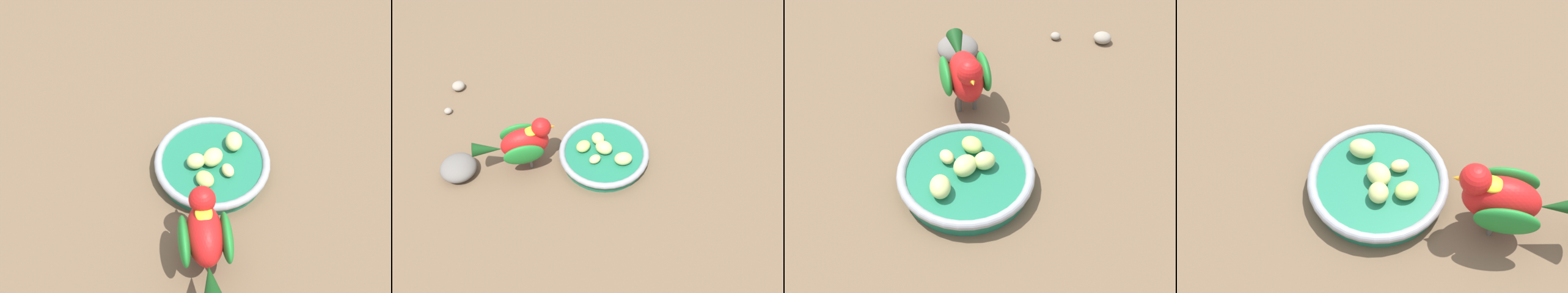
{
  "view_description": "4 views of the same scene",
  "coord_description": "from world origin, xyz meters",
  "views": [
    {
      "loc": [
        -0.54,
        -0.16,
        0.74
      ],
      "look_at": [
        -0.04,
        0.03,
        0.07
      ],
      "focal_mm": 52.14,
      "sensor_mm": 36.0,
      "label": 1
    },
    {
      "loc": [
        0.04,
        -0.46,
        0.6
      ],
      "look_at": [
        -0.06,
        -0.01,
        0.06
      ],
      "focal_mm": 33.57,
      "sensor_mm": 36.0,
      "label": 2
    },
    {
      "loc": [
        0.39,
        0.14,
        0.52
      ],
      "look_at": [
        -0.04,
        0.03,
        0.06
      ],
      "focal_mm": 45.38,
      "sensor_mm": 36.0,
      "label": 3
    },
    {
      "loc": [
        -0.27,
        0.34,
        0.63
      ],
      "look_at": [
        -0.0,
        -0.01,
        0.05
      ],
      "focal_mm": 51.55,
      "sensor_mm": 36.0,
      "label": 4
    }
  ],
  "objects": [
    {
      "name": "ground_plane",
      "position": [
        0.0,
        0.0,
        0.0
      ],
      "size": [
        4.0,
        4.0,
        0.0
      ],
      "primitive_type": "plane",
      "color": "brown"
    },
    {
      "name": "feeding_bowl",
      "position": [
        -0.03,
        0.01,
        0.02
      ],
      "size": [
        0.18,
        0.18,
        0.03
      ],
      "color": "#1E7251",
      "rests_on": "ground_plane"
    },
    {
      "name": "apple_piece_0",
      "position": [
        -0.03,
        0.01,
        0.04
      ],
      "size": [
        0.04,
        0.04,
        0.02
      ],
      "primitive_type": "ellipsoid",
      "rotation": [
        0.0,
        0.0,
        5.98
      ],
      "color": "#C6D17A",
      "rests_on": "feeding_bowl"
    },
    {
      "name": "apple_piece_1",
      "position": [
        -0.04,
        -0.02,
        0.03
      ],
      "size": [
        0.03,
        0.03,
        0.02
      ],
      "primitive_type": "ellipsoid",
      "rotation": [
        0.0,
        0.0,
        0.78
      ],
      "color": "#E5C67F",
      "rests_on": "feeding_bowl"
    },
    {
      "name": "apple_piece_2",
      "position": [
        -0.07,
        0.01,
        0.03
      ],
      "size": [
        0.04,
        0.04,
        0.02
      ],
      "primitive_type": "ellipsoid",
      "rotation": [
        0.0,
        0.0,
        1.03
      ],
      "color": "#B2CC66",
      "rests_on": "feeding_bowl"
    },
    {
      "name": "apple_piece_3",
      "position": [
        0.02,
        -0.01,
        0.04
      ],
      "size": [
        0.04,
        0.04,
        0.02
      ],
      "primitive_type": "ellipsoid",
      "rotation": [
        0.0,
        0.0,
        0.36
      ],
      "color": "#C6D17A",
      "rests_on": "feeding_bowl"
    },
    {
      "name": "apple_piece_4",
      "position": [
        -0.04,
        0.03,
        0.03
      ],
      "size": [
        0.04,
        0.04,
        0.02
      ],
      "primitive_type": "ellipsoid",
      "rotation": [
        0.0,
        0.0,
        2.25
      ],
      "color": "#C6D17A",
      "rests_on": "feeding_bowl"
    },
    {
      "name": "parrot",
      "position": [
        -0.18,
        -0.03,
        0.07
      ],
      "size": [
        0.16,
        0.11,
        0.12
      ],
      "rotation": [
        0.0,
        0.0,
        0.47
      ],
      "color": "#59544C",
      "rests_on": "ground_plane"
    }
  ]
}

